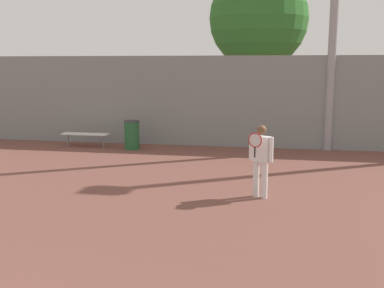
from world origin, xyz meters
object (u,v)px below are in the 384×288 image
(bench_courtside_near, at_px, (85,135))
(trash_bin, at_px, (132,135))
(tennis_player, at_px, (261,157))
(tree_green_tall, at_px, (258,20))

(bench_courtside_near, height_order, trash_bin, trash_bin)
(tennis_player, bearing_deg, tree_green_tall, 118.35)
(tennis_player, relative_size, trash_bin, 1.62)
(tree_green_tall, bearing_deg, tennis_player, -87.23)
(trash_bin, xyz_separation_m, tree_green_tall, (3.95, 5.75, 4.27))
(tennis_player, xyz_separation_m, tree_green_tall, (-0.52, 10.68, 3.87))
(tennis_player, bearing_deg, trash_bin, 157.75)
(tennis_player, height_order, trash_bin, tennis_player)
(tennis_player, height_order, bench_courtside_near, tennis_player)
(bench_courtside_near, xyz_separation_m, trash_bin, (1.77, -0.20, 0.07))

